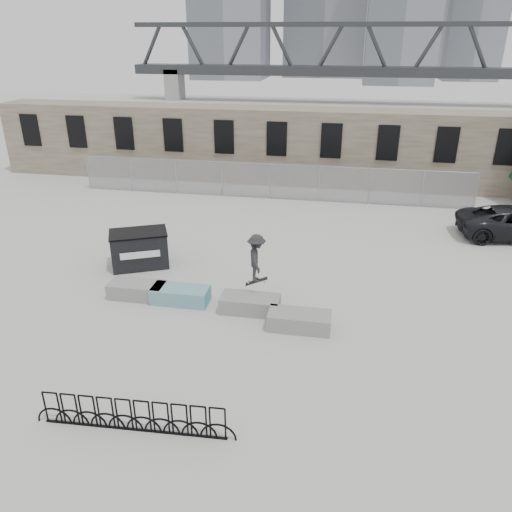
{
  "coord_description": "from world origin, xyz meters",
  "views": [
    {
      "loc": [
        4.12,
        -14.44,
        8.7
      ],
      "look_at": [
        1.18,
        1.69,
        1.3
      ],
      "focal_mm": 35.0,
      "sensor_mm": 36.0,
      "label": 1
    }
  ],
  "objects": [
    {
      "name": "ground",
      "position": [
        0.0,
        0.0,
        0.0
      ],
      "size": [
        120.0,
        120.0,
        0.0
      ],
      "primitive_type": "plane",
      "color": "#AFAFAA",
      "rests_on": "ground"
    },
    {
      "name": "stone_wall",
      "position": [
        0.0,
        16.24,
        2.26
      ],
      "size": [
        36.0,
        2.58,
        4.5
      ],
      "color": "#6A5E4E",
      "rests_on": "ground"
    },
    {
      "name": "planter_center_left",
      "position": [
        -1.24,
        0.18,
        0.3
      ],
      "size": [
        2.0,
        0.9,
        0.56
      ],
      "color": "teal",
      "rests_on": "ground"
    },
    {
      "name": "planter_far_left",
      "position": [
        -2.87,
        0.25,
        0.3
      ],
      "size": [
        2.0,
        0.9,
        0.56
      ],
      "color": "gray",
      "rests_on": "ground"
    },
    {
      "name": "planter_offset",
      "position": [
        3.03,
        -0.78,
        0.3
      ],
      "size": [
        2.0,
        0.9,
        0.56
      ],
      "color": "gray",
      "rests_on": "ground"
    },
    {
      "name": "bike_rack",
      "position": [
        -0.37,
        -5.96,
        0.44
      ],
      "size": [
        4.94,
        0.29,
        0.9
      ],
      "rotation": [
        0.0,
        0.0,
        0.05
      ],
      "color": "black",
      "rests_on": "ground"
    },
    {
      "name": "truss_bridge",
      "position": [
        10.0,
        55.0,
        4.13
      ],
      "size": [
        70.0,
        3.0,
        9.8
      ],
      "color": "#2D3033",
      "rests_on": "ground"
    },
    {
      "name": "planter_center_right",
      "position": [
        1.28,
        -0.01,
        0.3
      ],
      "size": [
        2.0,
        0.9,
        0.56
      ],
      "color": "gray",
      "rests_on": "ground"
    },
    {
      "name": "chainlink_fence",
      "position": [
        -0.0,
        12.5,
        1.04
      ],
      "size": [
        22.06,
        0.06,
        2.02
      ],
      "color": "gray",
      "rests_on": "ground"
    },
    {
      "name": "dumpster",
      "position": [
        -3.77,
        2.75,
        0.74
      ],
      "size": [
        2.6,
        2.16,
        1.47
      ],
      "rotation": [
        0.0,
        0.0,
        0.43
      ],
      "color": "black",
      "rests_on": "ground"
    },
    {
      "name": "skateboarder",
      "position": [
        1.38,
        0.69,
        1.67
      ],
      "size": [
        0.87,
        1.21,
        1.87
      ],
      "rotation": [
        0.0,
        0.0,
        1.81
      ],
      "color": "#252527",
      "rests_on": "ground"
    }
  ]
}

